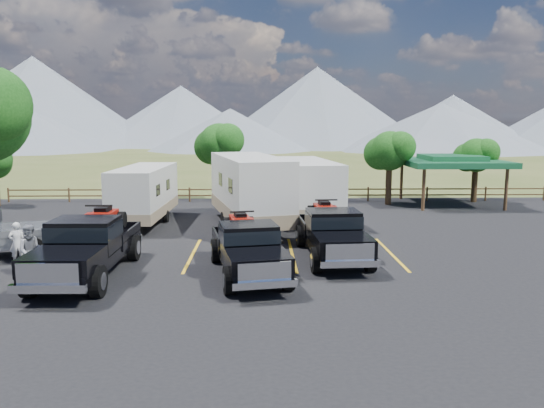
{
  "coord_description": "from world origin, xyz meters",
  "views": [
    {
      "loc": [
        0.72,
        -16.71,
        5.27
      ],
      "look_at": [
        1.26,
        7.18,
        1.6
      ],
      "focal_mm": 35.0,
      "sensor_mm": 36.0,
      "label": 1
    }
  ],
  "objects_px": {
    "pavilion": "(451,162)",
    "person_a": "(17,243)",
    "rig_right": "(332,232)",
    "trailer_right": "(307,189)",
    "rig_left": "(88,245)",
    "trailer_center": "(249,190)",
    "trailer_left": "(144,194)",
    "rig_center": "(248,247)",
    "person_b": "(31,251)"
  },
  "relations": [
    {
      "from": "rig_right",
      "to": "trailer_right",
      "type": "distance_m",
      "value": 8.34
    },
    {
      "from": "person_a",
      "to": "person_b",
      "type": "bearing_deg",
      "value": 102.21
    },
    {
      "from": "pavilion",
      "to": "trailer_left",
      "type": "relative_size",
      "value": 0.73
    },
    {
      "from": "rig_left",
      "to": "person_a",
      "type": "height_order",
      "value": "rig_left"
    },
    {
      "from": "trailer_left",
      "to": "trailer_right",
      "type": "relative_size",
      "value": 0.91
    },
    {
      "from": "rig_right",
      "to": "trailer_left",
      "type": "height_order",
      "value": "trailer_left"
    },
    {
      "from": "rig_left",
      "to": "trailer_right",
      "type": "height_order",
      "value": "trailer_right"
    },
    {
      "from": "rig_left",
      "to": "trailer_left",
      "type": "distance_m",
      "value": 9.63
    },
    {
      "from": "rig_right",
      "to": "trailer_right",
      "type": "height_order",
      "value": "trailer_right"
    },
    {
      "from": "rig_right",
      "to": "trailer_center",
      "type": "bearing_deg",
      "value": 115.14
    },
    {
      "from": "pavilion",
      "to": "person_b",
      "type": "xyz_separation_m",
      "value": [
        -20.07,
        -15.98,
        -1.83
      ]
    },
    {
      "from": "rig_right",
      "to": "person_a",
      "type": "xyz_separation_m",
      "value": [
        -11.86,
        -0.77,
        -0.22
      ]
    },
    {
      "from": "rig_left",
      "to": "trailer_center",
      "type": "distance_m",
      "value": 10.08
    },
    {
      "from": "pavilion",
      "to": "person_a",
      "type": "bearing_deg",
      "value": -146.31
    },
    {
      "from": "pavilion",
      "to": "person_a",
      "type": "xyz_separation_m",
      "value": [
        -21.34,
        -14.23,
        -1.95
      ]
    },
    {
      "from": "pavilion",
      "to": "trailer_right",
      "type": "relative_size",
      "value": 0.67
    },
    {
      "from": "rig_left",
      "to": "trailer_center",
      "type": "relative_size",
      "value": 0.66
    },
    {
      "from": "trailer_right",
      "to": "person_a",
      "type": "xyz_separation_m",
      "value": [
        -11.64,
        -9.09,
        -0.89
      ]
    },
    {
      "from": "trailer_left",
      "to": "trailer_right",
      "type": "height_order",
      "value": "trailer_right"
    },
    {
      "from": "trailer_center",
      "to": "rig_right",
      "type": "bearing_deg",
      "value": -74.68
    },
    {
      "from": "rig_right",
      "to": "person_a",
      "type": "bearing_deg",
      "value": -179.64
    },
    {
      "from": "rig_left",
      "to": "person_b",
      "type": "relative_size",
      "value": 3.73
    },
    {
      "from": "trailer_center",
      "to": "person_a",
      "type": "relative_size",
      "value": 6.47
    },
    {
      "from": "rig_right",
      "to": "trailer_right",
      "type": "bearing_deg",
      "value": 88.17
    },
    {
      "from": "pavilion",
      "to": "rig_right",
      "type": "relative_size",
      "value": 0.96
    },
    {
      "from": "trailer_right",
      "to": "rig_right",
      "type": "bearing_deg",
      "value": -95.52
    },
    {
      "from": "trailer_left",
      "to": "trailer_center",
      "type": "height_order",
      "value": "trailer_center"
    },
    {
      "from": "rig_right",
      "to": "person_b",
      "type": "bearing_deg",
      "value": -169.99
    },
    {
      "from": "pavilion",
      "to": "rig_left",
      "type": "xyz_separation_m",
      "value": [
        -18.2,
        -15.81,
        -1.65
      ]
    },
    {
      "from": "trailer_left",
      "to": "trailer_right",
      "type": "distance_m",
      "value": 8.67
    },
    {
      "from": "rig_center",
      "to": "trailer_center",
      "type": "distance_m",
      "value": 8.49
    },
    {
      "from": "rig_center",
      "to": "trailer_right",
      "type": "distance_m",
      "value": 11.06
    },
    {
      "from": "rig_left",
      "to": "trailer_right",
      "type": "xyz_separation_m",
      "value": [
        8.49,
        10.67,
        0.59
      ]
    },
    {
      "from": "person_a",
      "to": "rig_left",
      "type": "bearing_deg",
      "value": 129.35
    },
    {
      "from": "rig_right",
      "to": "person_b",
      "type": "distance_m",
      "value": 10.88
    },
    {
      "from": "trailer_left",
      "to": "person_b",
      "type": "bearing_deg",
      "value": -98.46
    },
    {
      "from": "trailer_right",
      "to": "rig_left",
      "type": "bearing_deg",
      "value": -135.57
    },
    {
      "from": "rig_center",
      "to": "rig_left",
      "type": "bearing_deg",
      "value": 169.84
    },
    {
      "from": "person_a",
      "to": "trailer_right",
      "type": "bearing_deg",
      "value": -165.93
    },
    {
      "from": "trailer_left",
      "to": "trailer_center",
      "type": "bearing_deg",
      "value": -9.85
    },
    {
      "from": "rig_left",
      "to": "person_a",
      "type": "relative_size",
      "value": 4.28
    },
    {
      "from": "rig_left",
      "to": "trailer_left",
      "type": "xyz_separation_m",
      "value": [
        -0.12,
        9.61,
        0.46
      ]
    },
    {
      "from": "pavilion",
      "to": "person_a",
      "type": "distance_m",
      "value": 25.73
    },
    {
      "from": "pavilion",
      "to": "trailer_right",
      "type": "bearing_deg",
      "value": -152.08
    },
    {
      "from": "rig_center",
      "to": "trailer_center",
      "type": "relative_size",
      "value": 0.62
    },
    {
      "from": "person_a",
      "to": "person_b",
      "type": "distance_m",
      "value": 2.16
    },
    {
      "from": "pavilion",
      "to": "rig_right",
      "type": "bearing_deg",
      "value": -125.17
    },
    {
      "from": "pavilion",
      "to": "rig_right",
      "type": "xyz_separation_m",
      "value": [
        -9.48,
        -13.46,
        -1.73
      ]
    },
    {
      "from": "rig_right",
      "to": "trailer_center",
      "type": "height_order",
      "value": "trailer_center"
    },
    {
      "from": "trailer_right",
      "to": "person_a",
      "type": "height_order",
      "value": "trailer_right"
    }
  ]
}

